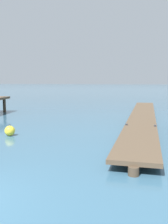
{
  "coord_description": "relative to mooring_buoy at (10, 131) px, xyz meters",
  "views": [
    {
      "loc": [
        4.84,
        -4.87,
        3.01
      ],
      "look_at": [
        1.99,
        7.93,
        1.4
      ],
      "focal_mm": 41.24,
      "sensor_mm": 36.0,
      "label": 1
    }
  ],
  "objects": [
    {
      "name": "floating_dock",
      "position": [
        7.11,
        6.68,
        0.08
      ],
      "size": [
        2.42,
        22.85,
        0.53
      ],
      "color": "brown",
      "rests_on": "ground"
    },
    {
      "name": "mooring_buoy",
      "position": [
        0.0,
        0.0,
        0.0
      ],
      "size": [
        0.56,
        0.56,
        0.63
      ],
      "color": "yellow",
      "rests_on": "ground"
    }
  ]
}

